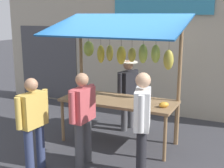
# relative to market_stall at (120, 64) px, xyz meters

# --- Properties ---
(ground_plane) EXTENTS (40.00, 40.00, 0.00)m
(ground_plane) POSITION_rel_market_stall_xyz_m (-0.01, 0.08, -1.57)
(ground_plane) COLOR #38383D
(street_backdrop) EXTENTS (9.00, 0.30, 3.40)m
(street_backdrop) POSITION_rel_market_stall_xyz_m (0.06, -2.12, 0.13)
(street_backdrop) COLOR #B2A893
(street_backdrop) RESTS_ON ground
(market_stall) EXTENTS (2.50, 1.46, 2.50)m
(market_stall) POSITION_rel_market_stall_xyz_m (0.00, 0.00, 0.00)
(market_stall) COLOR olive
(market_stall) RESTS_ON ground
(vendor_with_sunhat) EXTENTS (0.40, 0.65, 1.54)m
(vendor_with_sunhat) POSITION_rel_market_stall_xyz_m (0.11, -0.67, -0.67)
(vendor_with_sunhat) COLOR #4C4C51
(vendor_with_sunhat) RESTS_ON ground
(shopper_with_shopping_bag) EXTENTS (0.35, 0.68, 1.66)m
(shopper_with_shopping_bag) POSITION_rel_market_stall_xyz_m (-0.87, 1.15, -0.61)
(shopper_with_shopping_bag) COLOR #232328
(shopper_with_shopping_bag) RESTS_ON ground
(shopper_in_striped_shirt) EXTENTS (0.24, 0.68, 1.58)m
(shopper_in_striped_shirt) POSITION_rel_market_stall_xyz_m (0.16, 1.16, -0.67)
(shopper_in_striped_shirt) COLOR #4C4C51
(shopper_in_striped_shirt) RESTS_ON ground
(shopper_with_ponytail) EXTENTS (0.27, 0.67, 1.53)m
(shopper_with_ponytail) POSITION_rel_market_stall_xyz_m (0.76, 1.66, -0.70)
(shopper_with_ponytail) COLOR navy
(shopper_with_ponytail) RESTS_ON ground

